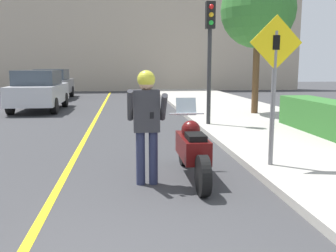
# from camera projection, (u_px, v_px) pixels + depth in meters

# --- Properties ---
(road_center_line) EXTENTS (0.12, 36.00, 0.01)m
(road_center_line) POSITION_uv_depth(u_px,v_px,m) (82.00, 144.00, 8.88)
(road_center_line) COLOR yellow
(road_center_line) RESTS_ON ground
(building_backdrop) EXTENTS (28.00, 1.20, 8.38)m
(building_backdrop) POSITION_uv_depth(u_px,v_px,m) (118.00, 34.00, 27.91)
(building_backdrop) COLOR #B2A38E
(building_backdrop) RESTS_ON ground
(motorcycle) EXTENTS (0.62, 2.32, 1.28)m
(motorcycle) POSITION_uv_depth(u_px,v_px,m) (192.00, 149.00, 6.16)
(motorcycle) COLOR black
(motorcycle) RESTS_ON ground
(person_biker) EXTENTS (0.59, 0.48, 1.78)m
(person_biker) POSITION_uv_depth(u_px,v_px,m) (147.00, 115.00, 5.74)
(person_biker) COLOR #282D4C
(person_biker) RESTS_ON ground
(crossing_sign) EXTENTS (0.91, 0.08, 2.56)m
(crossing_sign) POSITION_uv_depth(u_px,v_px,m) (274.00, 77.00, 6.35)
(crossing_sign) COLOR slate
(crossing_sign) RESTS_ON sidewalk_curb
(traffic_light) EXTENTS (0.26, 0.30, 3.54)m
(traffic_light) POSITION_uv_depth(u_px,v_px,m) (210.00, 40.00, 10.84)
(traffic_light) COLOR #2D2D30
(traffic_light) RESTS_ON sidewalk_curb
(hedge_row) EXTENTS (0.90, 3.99, 0.84)m
(hedge_row) POSITION_uv_depth(u_px,v_px,m) (328.00, 117.00, 9.56)
(hedge_row) COLOR #33702D
(hedge_row) RESTS_ON sidewalk_curb
(street_tree) EXTENTS (2.66, 2.66, 5.01)m
(street_tree) POSITION_uv_depth(u_px,v_px,m) (258.00, 11.00, 13.29)
(street_tree) COLOR brown
(street_tree) RESTS_ON sidewalk_curb
(parked_car_silver) EXTENTS (1.88, 4.20, 1.68)m
(parked_car_silver) POSITION_uv_depth(u_px,v_px,m) (39.00, 90.00, 15.57)
(parked_car_silver) COLOR black
(parked_car_silver) RESTS_ON ground
(parked_car_grey) EXTENTS (1.88, 4.20, 1.68)m
(parked_car_grey) POSITION_uv_depth(u_px,v_px,m) (53.00, 84.00, 21.29)
(parked_car_grey) COLOR black
(parked_car_grey) RESTS_ON ground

